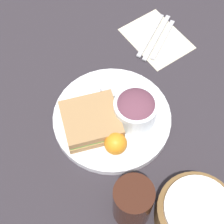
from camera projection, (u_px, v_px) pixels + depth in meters
ground_plane at (112, 120)px, 0.89m from camera, size 4.00×4.00×0.00m
plate at (112, 118)px, 0.88m from camera, size 0.28×0.28×0.02m
sandwich at (91, 121)px, 0.84m from camera, size 0.16×0.15×0.04m
salad_bowl at (136, 109)px, 0.84m from camera, size 0.10×0.10×0.07m
dressing_cup at (113, 89)px, 0.89m from camera, size 0.06×0.06×0.03m
orange_wedge at (116, 143)px, 0.81m from camera, size 0.05×0.05×0.05m
drink_glass at (133, 202)px, 0.73m from camera, size 0.08×0.08×0.12m
bread_basket at (197, 213)px, 0.74m from camera, size 0.16×0.16×0.08m
napkin at (156, 38)px, 1.02m from camera, size 0.13×0.17×0.00m
fork at (150, 35)px, 1.02m from camera, size 0.15×0.09×0.01m
knife at (157, 37)px, 1.01m from camera, size 0.16×0.10×0.01m
spoon at (163, 40)px, 1.01m from camera, size 0.14×0.08×0.01m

